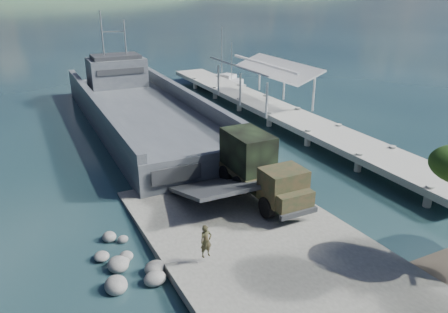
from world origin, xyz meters
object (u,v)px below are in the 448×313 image
pier (269,101)px  soldier (206,249)px  military_truck (259,167)px  landing_craft (144,116)px  sailboat_near (232,84)px  sailboat_far (223,80)px

pier → soldier: 26.34m
military_truck → soldier: (-5.81, -5.17, -0.98)m
landing_craft → military_truck: landing_craft is taller
sailboat_near → sailboat_far: bearing=84.2°
pier → sailboat_near: size_ratio=7.49×
landing_craft → sailboat_near: landing_craft is taller
soldier → sailboat_near: size_ratio=0.27×
military_truck → sailboat_far: size_ratio=1.01×
sailboat_near → landing_craft: bearing=-148.9°
sailboat_near → pier: bearing=-107.4°
sailboat_far → military_truck: bearing=-133.3°
landing_craft → soldier: size_ratio=22.97×
landing_craft → sailboat_far: 20.59m
military_truck → sailboat_far: bearing=67.1°
military_truck → soldier: 7.84m
pier → soldier: pier is taller
pier → sailboat_near: (3.02, 13.84, -1.29)m
pier → soldier: size_ratio=27.74×
landing_craft → soldier: 23.88m
pier → sailboat_far: sailboat_far is taller
landing_craft → soldier: landing_craft is taller
pier → military_truck: pier is taller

